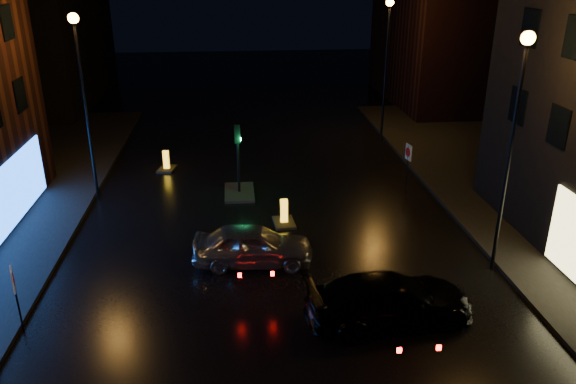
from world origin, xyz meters
The scene contains 12 objects.
building_far_left centered at (-16.00, 35.00, 7.00)m, with size 8.00×16.00×14.00m, color black.
building_far_right centered at (15.00, 32.00, 6.00)m, with size 8.00×14.00×12.00m, color black.
street_lamp_lfar centered at (-7.80, 14.00, 5.56)m, with size 0.44×0.44×8.37m.
street_lamp_rnear centered at (7.80, 6.00, 5.56)m, with size 0.44×0.44×8.37m.
street_lamp_rfar centered at (7.80, 22.00, 5.56)m, with size 0.44×0.44×8.37m.
traffic_signal centered at (-1.20, 14.00, 0.50)m, with size 1.40×2.40×3.45m.
silver_hatchback centered at (-0.81, 7.25, 0.74)m, with size 1.75×4.36×1.49m, color #B1B4B9.
dark_sedan centered at (3.21, 3.25, 0.76)m, with size 2.12×5.21×1.51m, color black.
bollard_near centered at (0.63, 10.47, 0.24)m, with size 0.95×1.34×1.12m.
bollard_far centered at (-4.99, 17.70, 0.23)m, with size 1.03×1.36×1.07m.
road_sign_left centered at (-7.90, 3.81, 1.61)m, with size 0.23×0.50×2.15m.
road_sign_right centered at (6.87, 13.66, 1.74)m, with size 0.15×0.56×2.32m.
Camera 1 is at (-1.34, -10.97, 10.37)m, focal length 35.00 mm.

